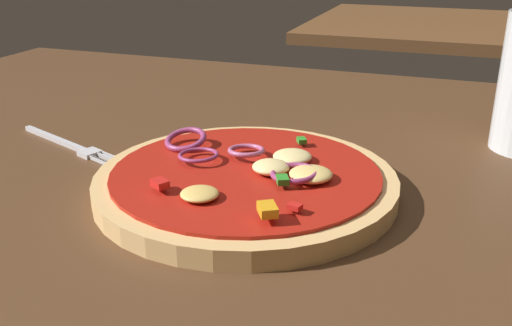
{
  "coord_description": "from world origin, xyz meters",
  "views": [
    {
      "loc": [
        0.17,
        -0.45,
        0.24
      ],
      "look_at": [
        0.0,
        0.01,
        0.05
      ],
      "focal_mm": 40.95,
      "sensor_mm": 36.0,
      "label": 1
    }
  ],
  "objects": [
    {
      "name": "pizza",
      "position": [
        0.0,
        -0.01,
        0.04
      ],
      "size": [
        0.26,
        0.26,
        0.03
      ],
      "color": "tan",
      "rests_on": "dining_table"
    },
    {
      "name": "dining_table",
      "position": [
        0.0,
        0.0,
        0.01
      ],
      "size": [
        1.23,
        0.95,
        0.03
      ],
      "color": "#4C301C",
      "rests_on": "ground"
    },
    {
      "name": "background_table",
      "position": [
        0.16,
        1.09,
        0.01
      ],
      "size": [
        0.76,
        0.58,
        0.03
      ],
      "color": "brown",
      "rests_on": "ground"
    },
    {
      "name": "fork",
      "position": [
        -0.21,
        0.03,
        0.03
      ],
      "size": [
        0.16,
        0.07,
        0.0
      ],
      "color": "silver",
      "rests_on": "dining_table"
    }
  ]
}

